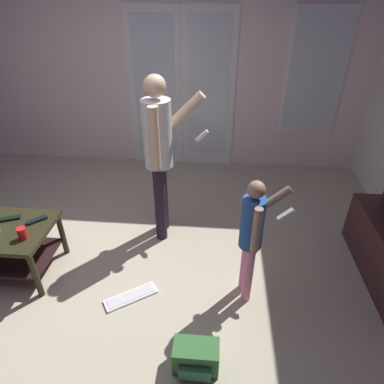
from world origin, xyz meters
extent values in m
cube|color=#B1A78E|center=(0.00, 0.00, -0.01)|extent=(5.85, 4.67, 0.02)
cube|color=silver|center=(0.00, 2.31, 1.41)|extent=(5.85, 0.06, 2.81)
cube|color=white|center=(0.13, 2.27, 1.00)|extent=(0.69, 0.02, 2.06)
cube|color=silver|center=(0.13, 2.25, 1.05)|extent=(0.53, 0.01, 1.76)
cube|color=white|center=(0.82, 2.27, 1.00)|extent=(0.69, 0.02, 2.06)
cube|color=silver|center=(0.82, 2.25, 1.05)|extent=(0.53, 0.01, 1.76)
cube|color=white|center=(2.14, 2.27, 1.28)|extent=(0.71, 0.02, 1.51)
cube|color=silver|center=(2.14, 2.25, 1.28)|extent=(0.65, 0.01, 1.45)
cylinder|color=black|center=(-0.44, -0.29, 0.22)|extent=(0.05, 0.05, 0.44)
cylinder|color=black|center=(-0.44, 0.24, 0.22)|extent=(0.05, 0.05, 0.44)
cylinder|color=black|center=(0.45, 0.55, 0.39)|extent=(0.11, 0.11, 0.79)
cylinder|color=black|center=(0.44, 0.72, 0.39)|extent=(0.11, 0.11, 0.79)
cylinder|color=silver|center=(0.45, 0.64, 1.10)|extent=(0.26, 0.26, 0.62)
sphere|color=#DDB590|center=(0.45, 0.64, 1.52)|extent=(0.19, 0.19, 0.19)
cylinder|color=#DDB590|center=(0.45, 0.46, 1.13)|extent=(0.09, 0.09, 0.55)
cylinder|color=#DDB590|center=(0.63, 0.82, 1.21)|extent=(0.46, 0.11, 0.45)
cube|color=white|center=(0.83, 0.82, 1.02)|extent=(0.12, 0.04, 0.12)
cylinder|color=pink|center=(1.27, -0.18, 0.27)|extent=(0.07, 0.07, 0.54)
cylinder|color=pink|center=(1.25, -0.06, 0.27)|extent=(0.07, 0.07, 0.54)
cylinder|color=#254D92|center=(1.26, -0.12, 0.75)|extent=(0.18, 0.18, 0.42)
sphere|color=#957059|center=(1.26, -0.12, 1.04)|extent=(0.13, 0.13, 0.13)
cylinder|color=#957059|center=(1.28, -0.24, 0.77)|extent=(0.06, 0.06, 0.37)
cylinder|color=#957059|center=(1.39, 0.02, 0.84)|extent=(0.33, 0.11, 0.28)
cube|color=white|center=(1.53, 0.04, 0.72)|extent=(0.13, 0.06, 0.11)
cube|color=#346734|center=(0.90, -0.79, 0.11)|extent=(0.31, 0.17, 0.21)
cube|color=#2C623F|center=(0.90, -0.89, 0.08)|extent=(0.22, 0.04, 0.11)
cube|color=white|center=(0.31, -0.25, 0.01)|extent=(0.44, 0.35, 0.02)
cube|color=silver|center=(0.31, -0.25, 0.02)|extent=(0.38, 0.30, 0.00)
cylinder|color=red|center=(-0.55, -0.13, 0.54)|extent=(0.07, 0.07, 0.10)
cube|color=black|center=(-0.55, 0.09, 0.49)|extent=(0.16, 0.15, 0.02)
cube|color=black|center=(-0.80, 0.09, 0.49)|extent=(0.18, 0.11, 0.02)
camera|label=1|loc=(0.99, -2.09, 2.24)|focal=31.20mm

